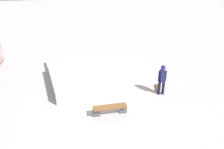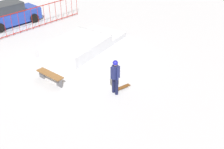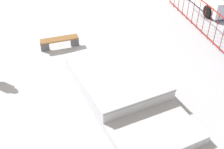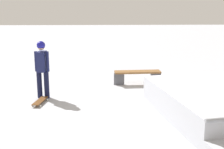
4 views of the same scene
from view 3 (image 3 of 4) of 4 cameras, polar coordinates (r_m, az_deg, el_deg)
The scene contains 3 objects.
ground_plane at distance 11.56m, azimuth -6.94°, elevation -0.52°, with size 60.00×60.00×0.00m, color #A8AAB2.
skate_ramp at distance 10.51m, azimuth 1.79°, elevation -2.41°, with size 5.78×3.54×0.74m.
park_bench at distance 13.21m, azimuth -9.89°, elevation 6.27°, with size 0.48×1.66×0.48m.
Camera 3 is at (9.15, -1.05, 6.98)m, focal length 48.26 mm.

